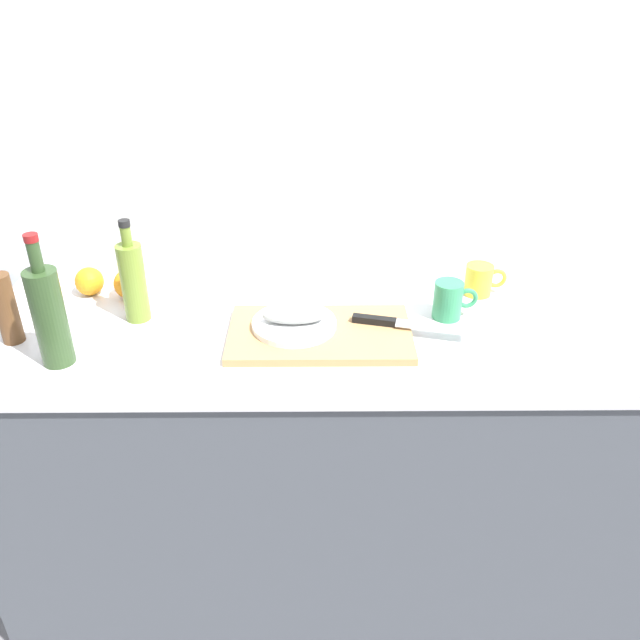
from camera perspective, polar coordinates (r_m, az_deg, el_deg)
ground_plane at (r=2.26m, az=3.32°, el=-20.58°), size 12.00×12.00×0.00m
back_wall at (r=1.83m, az=3.88°, el=14.19°), size 3.20×0.05×2.50m
kitchen_counter at (r=1.94m, az=3.72°, el=-12.07°), size 2.00×0.60×0.90m
cutting_board at (r=1.61m, az=-0.00°, el=-1.23°), size 0.45×0.26×0.02m
white_plate at (r=1.62m, az=-2.27°, el=-0.35°), size 0.21×0.21×0.01m
fish_fillet at (r=1.61m, az=-2.29°, el=0.43°), size 0.16×0.07×0.04m
chef_knife at (r=1.64m, az=6.60°, el=-0.23°), size 0.29×0.10×0.02m
olive_oil_bottle at (r=1.72m, az=-16.02°, el=3.35°), size 0.06×0.06×0.27m
wine_bottle at (r=1.58m, az=-22.62°, el=0.41°), size 0.07×0.07×0.32m
coffee_mug_0 at (r=1.72m, az=11.22°, el=1.73°), size 0.12×0.08×0.10m
coffee_mug_1 at (r=1.86m, az=13.81°, el=3.44°), size 0.12×0.08×0.09m
orange_0 at (r=1.86m, az=-16.38°, el=3.06°), size 0.08×0.08×0.08m
orange_1 at (r=1.91m, az=-19.52°, el=3.21°), size 0.08×0.08×0.08m
pepper_mill at (r=1.73m, az=-25.76°, el=0.89°), size 0.05×0.05×0.18m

